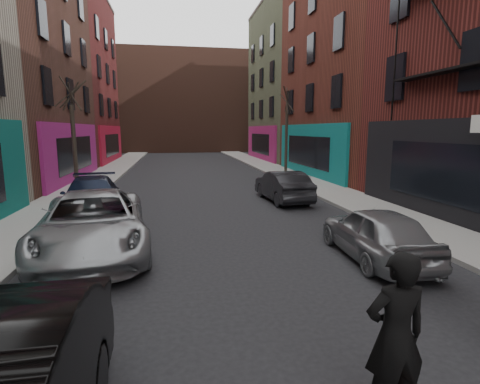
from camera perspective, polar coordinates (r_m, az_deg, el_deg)
name	(u,v)px	position (r m, az deg, el deg)	size (l,w,h in m)	color
sidewalk_left	(114,168)	(31.68, -18.62, 3.42)	(2.50, 84.00, 0.13)	gray
sidewalk_right	(266,166)	(32.27, 3.94, 4.00)	(2.50, 84.00, 0.13)	gray
buildings_right	(478,30)	(23.32, 32.57, 20.10)	(12.00, 56.00, 16.00)	#43291C
building_far	(183,103)	(57.32, -8.73, 13.24)	(40.00, 10.00, 14.00)	#47281E
tree_left_far	(73,125)	(19.74, -24.12, 9.37)	(2.00, 2.00, 6.50)	black
tree_right_far	(287,124)	(26.33, 7.11, 10.26)	(2.00, 2.00, 6.80)	black
parked_left_far	(93,223)	(10.25, -21.51, -4.48)	(2.60, 5.64, 1.57)	gray
parked_left_end	(92,197)	(14.80, -21.68, -0.68)	(1.96, 4.83, 1.40)	black
parked_right_far	(376,233)	(9.72, 20.02, -5.87)	(1.56, 3.88, 1.32)	gray
parked_right_end	(283,186)	(16.64, 6.52, 0.91)	(1.43, 4.11, 1.35)	black
skateboarder	(395,336)	(4.45, 22.59, -19.66)	(0.67, 0.44, 1.85)	black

